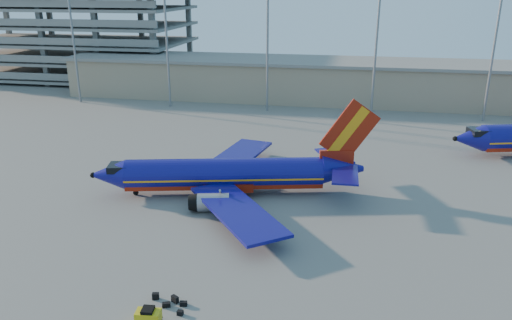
# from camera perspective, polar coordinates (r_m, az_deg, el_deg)

# --- Properties ---
(ground) EXTENTS (220.00, 220.00, 0.00)m
(ground) POSITION_cam_1_polar(r_m,az_deg,el_deg) (55.01, -1.78, -5.80)
(ground) COLOR slate
(ground) RESTS_ON ground
(terminal_building) EXTENTS (122.00, 16.00, 8.50)m
(terminal_building) POSITION_cam_1_polar(r_m,az_deg,el_deg) (108.22, 10.33, 8.91)
(terminal_building) COLOR gray
(terminal_building) RESTS_ON ground
(parking_garage) EXTENTS (62.00, 32.00, 21.40)m
(parking_garage) POSITION_cam_1_polar(r_m,az_deg,el_deg) (143.21, -20.37, 13.55)
(parking_garage) COLOR slate
(parking_garage) RESTS_ON ground
(light_mast_row) EXTENTS (101.60, 1.60, 28.65)m
(light_mast_row) POSITION_cam_1_polar(r_m,az_deg,el_deg) (94.90, 7.53, 15.69)
(light_mast_row) COLOR gray
(light_mast_row) RESTS_ON ground
(aircraft_main) EXTENTS (32.95, 31.32, 11.33)m
(aircraft_main) POSITION_cam_1_polar(r_m,az_deg,el_deg) (58.53, -2.84, -1.65)
(aircraft_main) COLOR navy
(aircraft_main) RESTS_ON ground
(baggage_tug) EXTENTS (1.90, 1.26, 1.30)m
(baggage_tug) POSITION_cam_1_polar(r_m,az_deg,el_deg) (38.77, -12.22, -17.00)
(baggage_tug) COLOR gold
(baggage_tug) RESTS_ON ground
(luggage_pile) EXTENTS (3.08, 1.95, 0.55)m
(luggage_pile) POSITION_cam_1_polar(r_m,az_deg,el_deg) (40.62, -9.72, -15.72)
(luggage_pile) COLOR black
(luggage_pile) RESTS_ON ground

